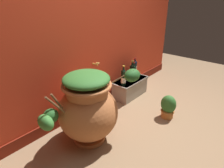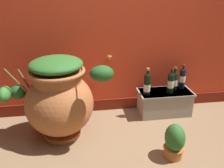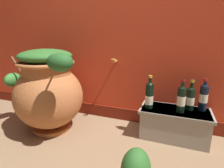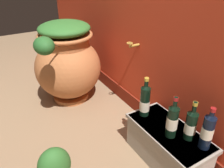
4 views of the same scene
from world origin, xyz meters
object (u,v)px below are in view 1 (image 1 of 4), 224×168
wine_bottle_right (135,67)px  potted_shrub (168,107)px  wine_bottle_middle (134,72)px  wine_bottle_back (132,70)px  wine_bottle_left (123,77)px  terracotta_urn (88,108)px

wine_bottle_right → potted_shrub: bearing=-116.3°
wine_bottle_middle → wine_bottle_back: size_ratio=1.08×
potted_shrub → wine_bottle_left: bearing=93.7°
terracotta_urn → wine_bottle_right: (1.48, 0.37, -0.00)m
terracotta_urn → wine_bottle_middle: 1.31m
wine_bottle_left → potted_shrub: wine_bottle_left is taller
wine_bottle_right → potted_shrub: (-0.43, -0.88, -0.27)m
wine_bottle_right → potted_shrub: size_ratio=0.90×
wine_bottle_back → terracotta_urn: bearing=-165.8°
wine_bottle_left → potted_shrub: bearing=-86.3°
terracotta_urn → wine_bottle_back: terracotta_urn is taller
wine_bottle_left → wine_bottle_back: 0.38m
wine_bottle_middle → potted_shrub: 0.84m
wine_bottle_left → wine_bottle_middle: size_ratio=1.04×
terracotta_urn → wine_bottle_right: size_ratio=3.53×
wine_bottle_left → potted_shrub: size_ratio=0.95×
wine_bottle_left → wine_bottle_back: (0.37, 0.10, -0.01)m
terracotta_urn → wine_bottle_back: 1.41m
terracotta_urn → potted_shrub: (1.04, -0.51, -0.27)m
wine_bottle_left → wine_bottle_right: (0.48, 0.12, 0.01)m
terracotta_urn → wine_bottle_left: terracotta_urn is taller
wine_bottle_left → potted_shrub: 0.81m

